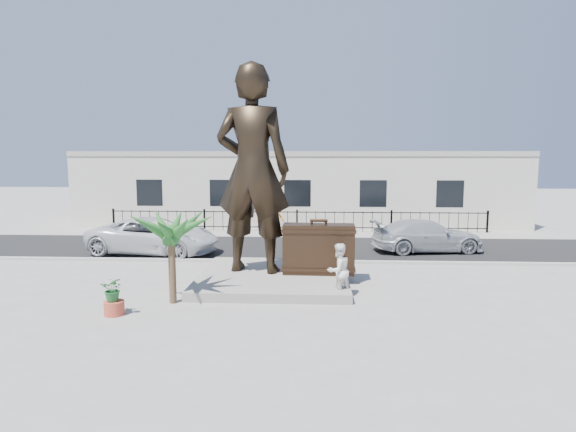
# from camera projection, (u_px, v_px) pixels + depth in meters

# --- Properties ---
(ground) EXTENTS (100.00, 100.00, 0.00)m
(ground) POSITION_uv_depth(u_px,v_px,m) (285.00, 294.00, 15.66)
(ground) COLOR #9E9991
(ground) RESTS_ON ground
(street) EXTENTS (40.00, 7.00, 0.01)m
(street) POSITION_uv_depth(u_px,v_px,m) (294.00, 247.00, 23.58)
(street) COLOR black
(street) RESTS_ON ground
(curb) EXTENTS (40.00, 0.25, 0.12)m
(curb) POSITION_uv_depth(u_px,v_px,m) (291.00, 261.00, 20.11)
(curb) COLOR #A5A399
(curb) RESTS_ON ground
(far_sidewalk) EXTENTS (40.00, 2.50, 0.02)m
(far_sidewalk) POSITION_uv_depth(u_px,v_px,m) (297.00, 233.00, 27.55)
(far_sidewalk) COLOR #9E9991
(far_sidewalk) RESTS_ON ground
(plinth) EXTENTS (5.20, 5.20, 0.30)m
(plinth) POSITION_uv_depth(u_px,v_px,m) (273.00, 277.00, 17.15)
(plinth) COLOR gray
(plinth) RESTS_ON ground
(fence) EXTENTS (22.00, 0.10, 1.20)m
(fence) POSITION_uv_depth(u_px,v_px,m) (297.00, 221.00, 28.26)
(fence) COLOR black
(fence) RESTS_ON ground
(building) EXTENTS (28.00, 7.00, 4.40)m
(building) POSITION_uv_depth(u_px,v_px,m) (299.00, 189.00, 32.22)
(building) COLOR silver
(building) RESTS_ON ground
(statue) EXTENTS (2.92, 2.16, 7.33)m
(statue) POSITION_uv_depth(u_px,v_px,m) (253.00, 170.00, 17.03)
(statue) COLOR black
(statue) RESTS_ON plinth
(suitcase) EXTENTS (2.53, 0.87, 1.77)m
(suitcase) POSITION_uv_depth(u_px,v_px,m) (319.00, 249.00, 17.02)
(suitcase) COLOR black
(suitcase) RESTS_ON plinth
(tourist) EXTENTS (1.07, 1.03, 1.73)m
(tourist) POSITION_uv_depth(u_px,v_px,m) (339.00, 270.00, 15.18)
(tourist) COLOR white
(tourist) RESTS_ON ground
(car_white) EXTENTS (6.21, 3.57, 1.63)m
(car_white) POSITION_uv_depth(u_px,v_px,m) (154.00, 236.00, 21.91)
(car_white) COLOR silver
(car_white) RESTS_ON street
(car_silver) EXTENTS (5.33, 2.78, 1.48)m
(car_silver) POSITION_uv_depth(u_px,v_px,m) (427.00, 236.00, 22.39)
(car_silver) COLOR #A9ABAE
(car_silver) RESTS_ON street
(worker) EXTENTS (1.36, 0.95, 1.91)m
(worker) POSITION_uv_depth(u_px,v_px,m) (273.00, 216.00, 27.76)
(worker) COLOR orange
(worker) RESTS_ON far_sidewalk
(palm_tree) EXTENTS (1.80, 1.80, 3.20)m
(palm_tree) POSITION_uv_depth(u_px,v_px,m) (173.00, 303.00, 14.71)
(palm_tree) COLOR #1F5720
(palm_tree) RESTS_ON ground
(planter) EXTENTS (0.56, 0.56, 0.40)m
(planter) POSITION_uv_depth(u_px,v_px,m) (114.00, 308.00, 13.57)
(planter) COLOR #BA4631
(planter) RESTS_ON ground
(shrub) EXTENTS (0.68, 0.61, 0.70)m
(shrub) POSITION_uv_depth(u_px,v_px,m) (113.00, 289.00, 13.50)
(shrub) COLOR #1D5B26
(shrub) RESTS_ON planter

